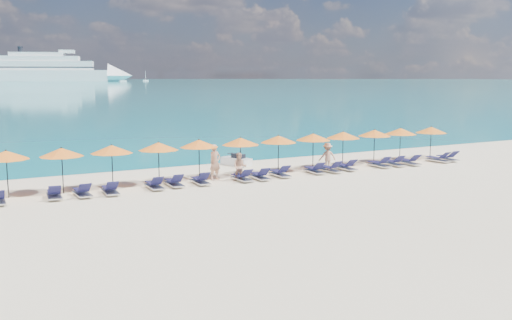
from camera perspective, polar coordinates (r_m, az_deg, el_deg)
name	(u,v)px	position (r m, az deg, el deg)	size (l,w,h in m)	color
ground	(285,192)	(28.05, 2.91, -3.22)	(1400.00, 1400.00, 0.00)	beige
cruise_ship	(58,71)	(627.77, -19.15, 8.44)	(150.72, 69.82, 41.97)	white
sailboat_near	(123,81)	(539.61, -13.15, 7.72)	(6.08, 2.03, 11.15)	white
sailboat_far	(146,80)	(613.98, -10.98, 7.84)	(5.70, 1.90, 10.44)	white
jetski	(237,161)	(36.19, -1.96, -0.08)	(1.45, 2.23, 0.74)	white
beachgoer_a	(215,162)	(31.20, -4.12, -0.22)	(0.71, 0.47, 1.95)	tan
beachgoer_b	(240,167)	(30.77, -1.64, -0.70)	(0.76, 0.44, 1.56)	tan
beachgoer_c	(327,156)	(34.82, 7.16, 0.38)	(1.06, 0.49, 1.64)	tan
umbrella_1	(6,155)	(28.80, -23.72, 0.45)	(2.10, 2.10, 2.28)	black
umbrella_2	(62,152)	(28.90, -18.87, 0.74)	(2.10, 2.10, 2.28)	black
umbrella_3	(112,149)	(29.37, -14.24, 1.05)	(2.10, 2.10, 2.28)	black
umbrella_4	(158,146)	(30.09, -9.73, 1.36)	(2.10, 2.10, 2.28)	black
umbrella_5	(199,144)	(31.03, -5.73, 1.65)	(2.10, 2.10, 2.28)	black
umbrella_6	(241,141)	(31.91, -1.56, 1.88)	(2.10, 2.10, 2.28)	black
umbrella_7	(278,139)	(33.02, 2.26, 2.09)	(2.10, 2.10, 2.28)	black
umbrella_8	(313,137)	(34.37, 5.74, 2.31)	(2.10, 2.10, 2.28)	black
umbrella_9	(343,135)	(35.73, 8.71, 2.48)	(2.10, 2.10, 2.28)	black
umbrella_10	(375,133)	(37.36, 11.78, 2.66)	(2.10, 2.10, 2.28)	black
umbrella_11	(401,131)	(38.91, 14.26, 2.80)	(2.10, 2.10, 2.28)	black
umbrella_12	(431,130)	(40.46, 17.12, 2.89)	(2.10, 2.10, 2.28)	black
lounger_3	(54,194)	(28.01, -19.53, -3.22)	(0.78, 1.75, 0.66)	silver
lounger_4	(82,192)	(28.10, -16.98, -3.07)	(0.67, 1.72, 0.66)	silver
lounger_5	(110,190)	(28.27, -14.37, -2.89)	(0.71, 1.73, 0.66)	silver
lounger_6	(155,185)	(29.08, -10.11, -2.45)	(0.69, 1.72, 0.66)	silver
lounger_7	(174,182)	(29.58, -8.18, -2.22)	(0.67, 1.72, 0.66)	silver
lounger_8	(200,180)	(30.02, -5.58, -2.02)	(0.70, 1.73, 0.66)	silver
lounger_9	(242,177)	(30.79, -1.42, -1.71)	(0.64, 1.71, 0.66)	silver
lounger_10	(260,176)	(31.22, 0.40, -1.57)	(0.74, 1.74, 0.66)	silver
lounger_11	(280,173)	(32.11, 2.41, -1.30)	(0.68, 1.72, 0.66)	silver
lounger_12	(315,170)	(33.37, 5.88, -0.97)	(0.78, 1.75, 0.66)	silver
lounger_13	(330,169)	(33.89, 7.41, -0.85)	(0.79, 1.75, 0.66)	silver
lounger_14	(346,167)	(34.74, 8.99, -0.66)	(0.68, 1.72, 0.66)	silver
lounger_15	(379,164)	(36.28, 12.22, -0.36)	(0.65, 1.71, 0.66)	silver
lounger_16	(394,163)	(36.97, 13.62, -0.24)	(0.75, 1.74, 0.66)	silver
lounger_17	(409,161)	(37.65, 15.09, -0.14)	(0.69, 1.72, 0.66)	silver
lounger_18	(438,159)	(39.42, 17.75, 0.12)	(0.77, 1.75, 0.66)	silver
lounger_19	(448,158)	(40.19, 18.62, 0.23)	(0.74, 1.74, 0.66)	silver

